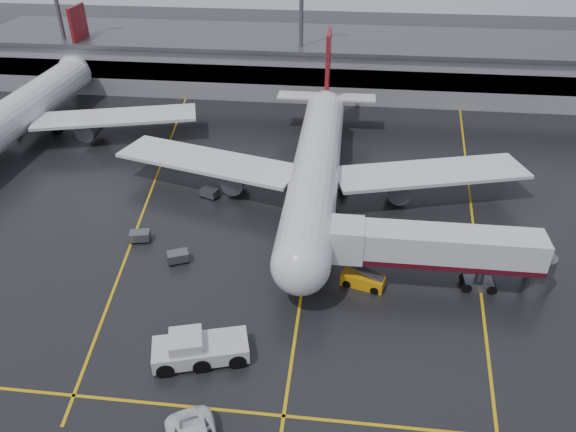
# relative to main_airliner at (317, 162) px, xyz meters

# --- Properties ---
(ground) EXTENTS (220.00, 220.00, 0.00)m
(ground) POSITION_rel_main_airliner_xyz_m (0.00, -9.70, -4.21)
(ground) COLOR black
(ground) RESTS_ON ground
(apron_line_centre) EXTENTS (0.25, 90.00, 0.02)m
(apron_line_centre) POSITION_rel_main_airliner_xyz_m (0.00, -9.70, -4.20)
(apron_line_centre) COLOR gold
(apron_line_centre) RESTS_ON ground
(apron_line_stop) EXTENTS (60.00, 0.25, 0.02)m
(apron_line_stop) POSITION_rel_main_airliner_xyz_m (0.00, -31.70, -4.20)
(apron_line_stop) COLOR gold
(apron_line_stop) RESTS_ON ground
(apron_line_left) EXTENTS (9.99, 69.35, 0.02)m
(apron_line_left) POSITION_rel_main_airliner_xyz_m (-20.00, 0.30, -4.20)
(apron_line_left) COLOR gold
(apron_line_left) RESTS_ON ground
(apron_line_right) EXTENTS (7.57, 69.64, 0.02)m
(apron_line_right) POSITION_rel_main_airliner_xyz_m (18.00, 0.30, -4.20)
(apron_line_right) COLOR gold
(apron_line_right) RESTS_ON ground
(terminal) EXTENTS (122.00, 19.00, 8.60)m
(terminal) POSITION_rel_main_airliner_xyz_m (0.00, 38.23, 0.11)
(terminal) COLOR gray
(terminal) RESTS_ON ground
(light_mast_left) EXTENTS (3.00, 1.20, 25.45)m
(light_mast_left) POSITION_rel_main_airliner_xyz_m (-45.00, 32.30, 10.27)
(light_mast_left) COLOR #595B60
(light_mast_left) RESTS_ON ground
(light_mast_mid) EXTENTS (3.00, 1.20, 25.45)m
(light_mast_mid) POSITION_rel_main_airliner_xyz_m (-5.00, 32.30, 10.27)
(light_mast_mid) COLOR #595B60
(light_mast_mid) RESTS_ON ground
(main_airliner) EXTENTS (48.80, 45.60, 14.10)m
(main_airliner) POSITION_rel_main_airliner_xyz_m (0.00, 0.00, 0.00)
(main_airliner) COLOR silver
(main_airliner) RESTS_ON ground
(second_airliner) EXTENTS (48.80, 45.60, 14.10)m
(second_airliner) POSITION_rel_main_airliner_xyz_m (-42.00, 12.00, 0.00)
(second_airliner) COLOR silver
(second_airliner) RESTS_ON ground
(jet_bridge) EXTENTS (19.90, 3.40, 6.05)m
(jet_bridge) POSITION_rel_main_airliner_xyz_m (11.87, -15.70, -0.28)
(jet_bridge) COLOR silver
(jet_bridge) RESTS_ON ground
(pushback_tractor) EXTENTS (7.89, 4.92, 2.63)m
(pushback_tractor) POSITION_rel_main_airliner_xyz_m (-7.28, -27.13, -3.16)
(pushback_tractor) COLOR silver
(pushback_tractor) RESTS_ON ground
(belt_loader) EXTENTS (4.20, 2.67, 2.47)m
(belt_loader) POSITION_rel_main_airliner_xyz_m (5.52, -16.54, -3.60)
(belt_loader) COLOR orange
(belt_loader) RESTS_ON ground
(baggage_cart_a) EXTENTS (2.36, 2.00, 1.12)m
(baggage_cart_a) POSITION_rel_main_airliner_xyz_m (-12.45, -14.98, -3.58)
(baggage_cart_a) COLOR #595B60
(baggage_cart_a) RESTS_ON ground
(baggage_cart_b) EXTENTS (2.21, 1.66, 1.12)m
(baggage_cart_b) POSITION_rel_main_airliner_xyz_m (-17.37, -11.96, -3.58)
(baggage_cart_b) COLOR #595B60
(baggage_cart_b) RESTS_ON ground
(baggage_cart_c) EXTENTS (2.35, 1.98, 1.12)m
(baggage_cart_c) POSITION_rel_main_airliner_xyz_m (-12.34, -2.32, -3.58)
(baggage_cart_c) COLOR #595B60
(baggage_cart_c) RESTS_ON ground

